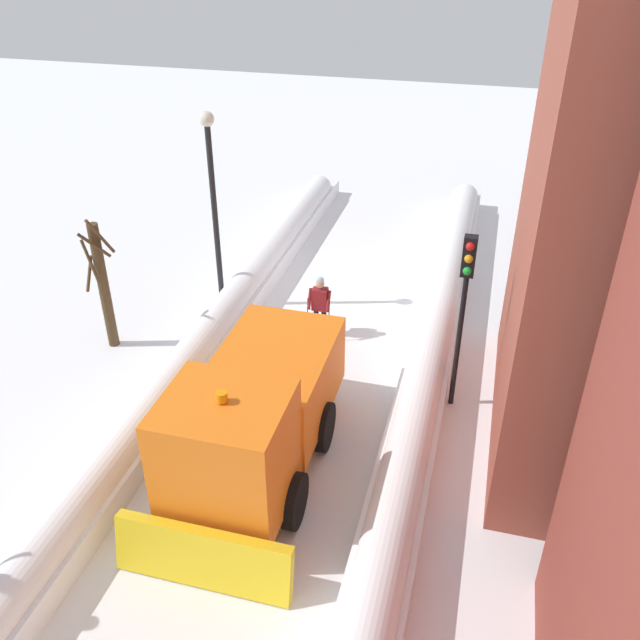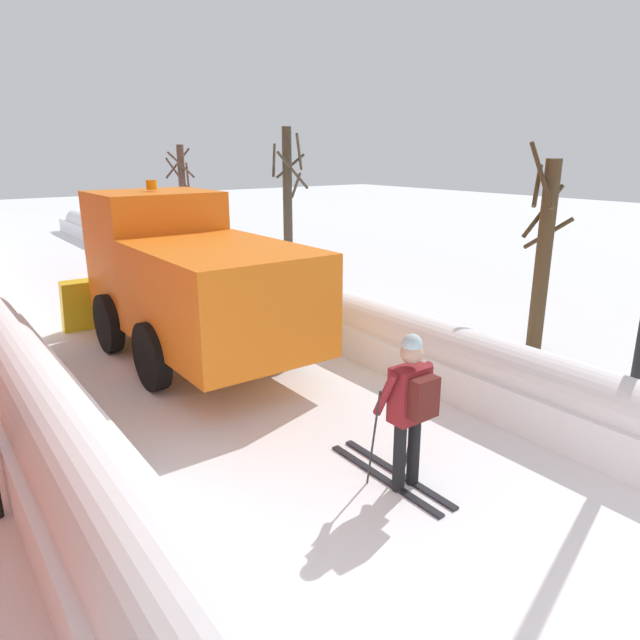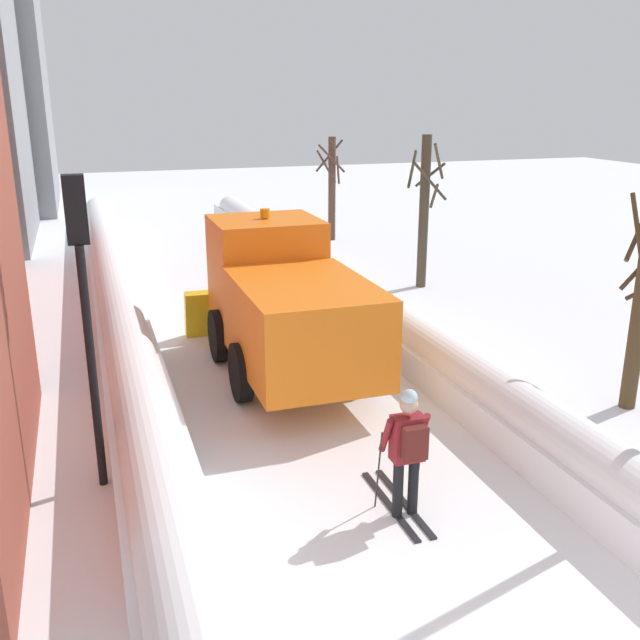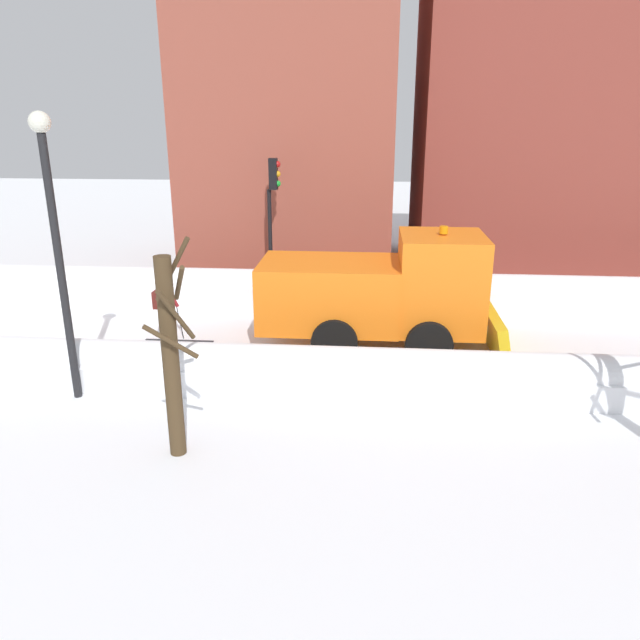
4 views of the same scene
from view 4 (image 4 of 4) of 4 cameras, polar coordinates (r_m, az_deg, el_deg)
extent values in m
plane|color=white|center=(15.77, 12.31, -2.53)|extent=(80.00, 80.00, 0.00)
cube|color=white|center=(18.34, 11.32, 1.82)|extent=(1.10, 36.00, 0.76)
cylinder|color=white|center=(18.23, 11.39, 2.96)|extent=(0.90, 34.20, 0.90)
cube|color=white|center=(13.05, 13.92, -5.90)|extent=(1.10, 36.00, 0.57)
cylinder|color=white|center=(12.94, 14.02, -4.75)|extent=(0.90, 34.20, 0.90)
cube|color=brown|center=(24.33, 21.53, 16.12)|extent=(6.70, 9.98, 10.02)
cube|color=orange|center=(15.07, 0.89, 2.54)|extent=(2.30, 3.40, 1.60)
cube|color=orange|center=(15.04, 11.23, 3.53)|extent=(2.20, 2.00, 2.30)
cube|color=black|center=(15.06, 14.99, 5.26)|extent=(1.85, 0.06, 1.01)
cube|color=yellow|center=(15.61, 15.88, -0.90)|extent=(3.20, 0.46, 1.13)
cylinder|color=orange|center=(14.77, 11.54, 8.29)|extent=(0.20, 0.20, 0.18)
cylinder|color=black|center=(16.45, 9.52, 0.58)|extent=(0.25, 1.10, 1.10)
cylinder|color=black|center=(14.29, 10.21, -2.29)|extent=(0.25, 1.10, 1.10)
cylinder|color=black|center=(16.41, 1.85, 0.79)|extent=(0.25, 1.10, 1.10)
cylinder|color=black|center=(14.24, 1.36, -2.06)|extent=(0.25, 1.10, 1.10)
cylinder|color=black|center=(16.18, -14.00, -0.56)|extent=(0.14, 0.14, 0.82)
cylinder|color=black|center=(15.98, -14.25, -0.82)|extent=(0.14, 0.14, 0.82)
cube|color=maroon|center=(15.86, -14.33, 1.76)|extent=(0.42, 0.26, 0.62)
cube|color=#591E19|center=(15.92, -15.05, 1.88)|extent=(0.32, 0.16, 0.44)
sphere|color=tan|center=(15.74, -14.46, 3.40)|extent=(0.24, 0.24, 0.24)
sphere|color=silver|center=(15.71, -14.49, 3.75)|extent=(0.22, 0.22, 0.22)
cylinder|color=maroon|center=(16.06, -13.71, 2.13)|extent=(0.09, 0.33, 0.56)
cylinder|color=maroon|center=(15.59, -14.29, 1.58)|extent=(0.09, 0.33, 0.56)
cube|color=black|center=(16.23, -13.06, -1.90)|extent=(0.09, 1.80, 0.03)
cube|color=black|center=(16.04, -13.29, -2.18)|extent=(0.09, 1.80, 0.03)
cylinder|color=#262628|center=(16.22, -13.11, 0.27)|extent=(0.02, 0.19, 1.19)
cylinder|color=#262628|center=(15.68, -13.76, -0.43)|extent=(0.02, 0.19, 1.19)
cylinder|color=black|center=(18.77, -4.67, 6.83)|extent=(0.12, 0.12, 3.49)
cube|color=black|center=(18.42, -4.41, 13.52)|extent=(0.28, 0.24, 0.90)
sphere|color=red|center=(18.38, -4.02, 14.39)|extent=(0.18, 0.18, 0.18)
sphere|color=gold|center=(18.40, -4.00, 13.52)|extent=(0.18, 0.18, 0.18)
sphere|color=green|center=(18.43, -3.98, 12.66)|extent=(0.18, 0.18, 0.18)
cylinder|color=black|center=(12.95, -23.15, 4.02)|extent=(0.16, 0.16, 5.30)
sphere|color=silver|center=(12.61, -24.84, 16.52)|extent=(0.40, 0.40, 0.40)
cylinder|color=#46341F|center=(10.37, -13.85, -3.65)|extent=(0.28, 0.28, 3.51)
cylinder|color=#46341F|center=(9.95, -13.84, -2.00)|extent=(0.35, 0.81, 0.68)
cylinder|color=#46341F|center=(9.93, -13.38, 0.44)|extent=(0.61, 0.43, 0.99)
cylinder|color=#46341F|center=(9.99, -13.09, 3.38)|extent=(0.66, 0.40, 0.74)
cylinder|color=#46341F|center=(10.10, -13.71, 4.60)|extent=(0.27, 0.71, 1.14)
camera|label=1|loc=(21.43, 37.38, 27.36)|focal=37.90mm
camera|label=2|loc=(20.65, -21.88, 11.96)|focal=31.98mm
camera|label=3|loc=(22.03, -31.59, 15.48)|focal=40.04mm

